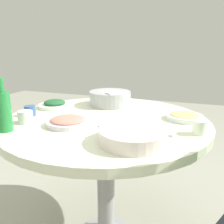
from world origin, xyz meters
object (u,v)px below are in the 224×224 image
(rice_bowl, at_px, (110,98))
(green_bottle, at_px, (3,110))
(tea_cup_near, at_px, (25,117))
(dish_greens, at_px, (55,104))
(tea_cup_side, at_px, (199,127))
(tea_cup_far, at_px, (30,111))
(round_dining_table, at_px, (106,134))
(dish_shrimp, at_px, (68,121))
(soup_bowl, at_px, (133,136))
(dish_noodles, at_px, (184,116))

(rice_bowl, height_order, green_bottle, green_bottle)
(green_bottle, bearing_deg, tea_cup_near, 86.61)
(dish_greens, distance_m, tea_cup_side, 0.92)
(tea_cup_near, distance_m, tea_cup_far, 0.14)
(round_dining_table, height_order, dish_shrimp, dish_shrimp)
(tea_cup_far, bearing_deg, rice_bowl, 49.92)
(dish_greens, bearing_deg, tea_cup_far, -94.96)
(tea_cup_near, bearing_deg, tea_cup_far, 118.85)
(soup_bowl, height_order, tea_cup_near, tea_cup_near)
(rice_bowl, bearing_deg, soup_bowl, -61.07)
(dish_shrimp, bearing_deg, tea_cup_near, -167.63)
(green_bottle, bearing_deg, dish_greens, 94.61)
(rice_bowl, bearing_deg, dish_shrimp, -96.19)
(rice_bowl, bearing_deg, dish_greens, -150.34)
(soup_bowl, distance_m, dish_greens, 0.76)
(dish_shrimp, height_order, dish_noodles, dish_shrimp)
(round_dining_table, relative_size, tea_cup_far, 17.68)
(green_bottle, distance_m, tea_cup_far, 0.27)
(dish_greens, height_order, tea_cup_far, tea_cup_far)
(soup_bowl, distance_m, dish_shrimp, 0.39)
(rice_bowl, bearing_deg, dish_noodles, -18.53)
(dish_noodles, height_order, tea_cup_near, tea_cup_near)
(round_dining_table, distance_m, dish_shrimp, 0.24)
(rice_bowl, distance_m, tea_cup_near, 0.59)
(round_dining_table, bearing_deg, rice_bowl, 106.04)
(round_dining_table, xyz_separation_m, tea_cup_far, (-0.43, -0.10, 0.12))
(round_dining_table, bearing_deg, dish_noodles, 18.61)
(round_dining_table, height_order, dish_noodles, dish_noodles)
(dish_greens, xyz_separation_m, tea_cup_far, (-0.02, -0.22, 0.01))
(tea_cup_near, distance_m, tea_cup_side, 0.86)
(green_bottle, distance_m, tea_cup_side, 0.90)
(round_dining_table, xyz_separation_m, tea_cup_near, (-0.36, -0.22, 0.12))
(dish_shrimp, height_order, tea_cup_side, tea_cup_side)
(soup_bowl, relative_size, tea_cup_far, 4.98)
(dish_shrimp, distance_m, dish_greens, 0.40)
(round_dining_table, height_order, rice_bowl, rice_bowl)
(soup_bowl, relative_size, dish_noodles, 1.59)
(round_dining_table, relative_size, rice_bowl, 4.05)
(round_dining_table, height_order, tea_cup_far, tea_cup_far)
(rice_bowl, height_order, tea_cup_near, rice_bowl)
(rice_bowl, relative_size, dish_greens, 1.31)
(rice_bowl, bearing_deg, tea_cup_side, -33.71)
(dish_greens, bearing_deg, soup_bowl, -31.95)
(round_dining_table, distance_m, tea_cup_far, 0.46)
(dish_noodles, bearing_deg, round_dining_table, -161.39)
(dish_shrimp, bearing_deg, tea_cup_far, 166.48)
(round_dining_table, xyz_separation_m, tea_cup_side, (0.49, -0.08, 0.12))
(dish_shrimp, xyz_separation_m, dish_noodles, (0.55, 0.31, -0.00))
(soup_bowl, distance_m, dish_noodles, 0.45)
(tea_cup_far, xyz_separation_m, tea_cup_side, (0.92, 0.02, 0.00))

